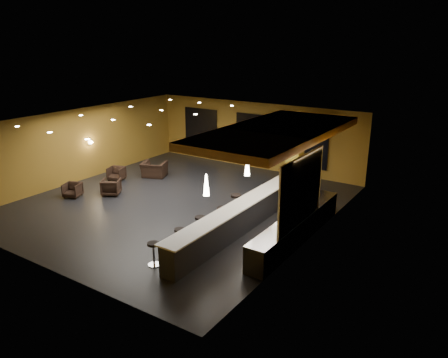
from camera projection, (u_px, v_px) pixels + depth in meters
The scene contains 36 objects.
floor at pixel (178, 204), 18.55m from camera, with size 12.00×13.00×0.10m, color black.
ceiling at pixel (175, 120), 17.44m from camera, with size 12.00×13.00×0.10m, color black.
wall_back at pixel (255, 135), 23.19m from camera, with size 12.00×0.10×3.50m, color olive.
wall_front at pixel (35, 215), 12.79m from camera, with size 12.00×0.10×3.50m, color olive.
wall_left at pixel (80, 145), 21.16m from camera, with size 0.10×13.00×3.50m, color olive.
wall_right at pixel (315, 190), 14.82m from camera, with size 0.10×13.00×3.50m, color olive.
wood_soffit at pixel (276, 132), 16.19m from camera, with size 3.60×8.00×0.28m, color #B87735.
window_left at pixel (201, 129), 24.95m from camera, with size 2.20×0.06×2.40m, color black.
window_center at pixel (254, 137), 23.12m from camera, with size 2.20×0.06×2.40m, color black.
window_right at pixel (307, 144), 21.55m from camera, with size 2.20×0.06×2.40m, color black.
tile_backsplash at pixel (301, 191), 14.00m from camera, with size 0.06×3.20×2.40m, color white.
bar_counter at pixel (239, 219), 15.67m from camera, with size 0.60×8.00×1.00m, color black.
bar_top at pixel (239, 205), 15.51m from camera, with size 0.78×8.10×0.05m, color white.
prep_counter at pixel (296, 228), 15.04m from camera, with size 0.70×6.00×0.86m, color black.
prep_top at pixel (297, 216), 14.90m from camera, with size 0.72×6.00×0.03m, color silver.
wall_shelf_lower at pixel (294, 204), 14.04m from camera, with size 0.30×1.50×0.03m, color silver.
wall_shelf_upper at pixel (295, 191), 13.90m from camera, with size 0.30×1.50×0.03m, color silver.
column at pixel (295, 157), 18.94m from camera, with size 0.60×0.60×3.50m, color olive.
wall_sconce at pixel (90, 142), 21.45m from camera, with size 0.22×0.22×0.22m, color #FFE5B2.
pendant_0 at pixel (206, 185), 13.51m from camera, with size 0.20×0.20×0.70m, color white.
pendant_1 at pixel (247, 166), 15.50m from camera, with size 0.20×0.20×0.70m, color white.
pendant_2 at pixel (279, 151), 17.48m from camera, with size 0.20×0.20×0.70m, color white.
staff_a at pixel (291, 196), 17.10m from camera, with size 0.57×0.37×1.56m, color black.
staff_b at pixel (297, 191), 17.58m from camera, with size 0.79×0.62×1.63m, color black.
staff_c at pixel (307, 190), 17.42m from camera, with size 0.86×0.56×1.77m, color black.
armchair_a at pixel (73, 190), 19.17m from camera, with size 0.68×0.70×0.64m, color black.
armchair_b at pixel (111, 187), 19.44m from camera, with size 0.77×0.79×0.72m, color black.
armchair_c at pixel (116, 174), 21.42m from camera, with size 0.72×0.74×0.67m, color black.
armchair_d at pixel (154, 169), 21.95m from camera, with size 1.17×1.02×0.76m, color black.
bar_stool_0 at pixel (154, 251), 13.33m from camera, with size 0.38×0.38×0.76m.
bar_stool_1 at pixel (180, 236), 14.35m from camera, with size 0.37×0.37×0.74m.
bar_stool_2 at pixel (200, 224), 15.25m from camera, with size 0.39×0.39×0.77m.
bar_stool_3 at pixel (222, 215), 15.97m from camera, with size 0.41×0.41×0.81m.
bar_stool_4 at pixel (236, 202), 17.10m from camera, with size 0.44×0.44×0.86m.
bar_stool_5 at pixel (255, 198), 17.82m from camera, with size 0.37×0.37×0.72m.
bar_stool_6 at pixel (267, 189), 18.75m from camera, with size 0.39×0.39×0.76m.
Camera 1 is at (11.16, -13.38, 6.69)m, focal length 35.00 mm.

